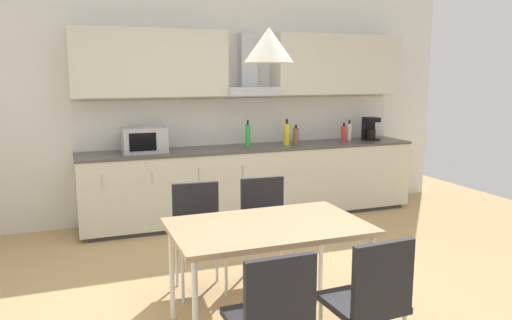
% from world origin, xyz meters
% --- Properties ---
extents(ground_plane, '(8.83, 7.36, 0.02)m').
position_xyz_m(ground_plane, '(0.00, 0.00, -0.01)').
color(ground_plane, tan).
extents(wall_back, '(7.07, 0.10, 2.89)m').
position_xyz_m(wall_back, '(0.00, 2.50, 1.45)').
color(wall_back, silver).
rests_on(wall_back, ground_plane).
extents(kitchen_counter, '(4.12, 0.65, 0.88)m').
position_xyz_m(kitchen_counter, '(0.75, 2.14, 0.44)').
color(kitchen_counter, '#333333').
rests_on(kitchen_counter, ground_plane).
extents(backsplash_tile, '(4.10, 0.02, 0.56)m').
position_xyz_m(backsplash_tile, '(0.75, 2.44, 1.17)').
color(backsplash_tile, silver).
rests_on(backsplash_tile, kitchen_counter).
extents(upper_wall_cabinets, '(4.10, 0.40, 0.75)m').
position_xyz_m(upper_wall_cabinets, '(0.75, 2.28, 1.86)').
color(upper_wall_cabinets, beige).
extents(microwave, '(0.48, 0.35, 0.28)m').
position_xyz_m(microwave, '(-0.56, 2.14, 1.02)').
color(microwave, '#ADADB2').
rests_on(microwave, kitchen_counter).
extents(coffee_maker, '(0.18, 0.19, 0.30)m').
position_xyz_m(coffee_maker, '(2.39, 2.17, 1.03)').
color(coffee_maker, black).
rests_on(coffee_maker, kitchen_counter).
extents(bottle_white, '(0.07, 0.07, 0.27)m').
position_xyz_m(bottle_white, '(2.09, 2.20, 1.00)').
color(bottle_white, white).
rests_on(bottle_white, kitchen_counter).
extents(bottle_green, '(0.06, 0.06, 0.32)m').
position_xyz_m(bottle_green, '(0.68, 2.18, 1.02)').
color(bottle_green, green).
rests_on(bottle_green, kitchen_counter).
extents(bottle_brown, '(0.08, 0.08, 0.24)m').
position_xyz_m(bottle_brown, '(1.32, 2.19, 0.98)').
color(bottle_brown, brown).
rests_on(bottle_brown, kitchen_counter).
extents(bottle_red, '(0.07, 0.07, 0.24)m').
position_xyz_m(bottle_red, '(1.98, 2.13, 0.99)').
color(bottle_red, red).
rests_on(bottle_red, kitchen_counter).
extents(bottle_yellow, '(0.07, 0.07, 0.32)m').
position_xyz_m(bottle_yellow, '(1.17, 2.13, 1.02)').
color(bottle_yellow, yellow).
rests_on(bottle_yellow, kitchen_counter).
extents(dining_table, '(1.32, 0.82, 0.75)m').
position_xyz_m(dining_table, '(-0.11, -0.43, 0.70)').
color(dining_table, tan).
rests_on(dining_table, ground_plane).
extents(chair_far_right, '(0.42, 0.42, 0.87)m').
position_xyz_m(chair_far_right, '(0.19, 0.37, 0.53)').
color(chair_far_right, black).
rests_on(chair_far_right, ground_plane).
extents(chair_near_left, '(0.40, 0.40, 0.87)m').
position_xyz_m(chair_near_left, '(-0.41, -1.22, 0.53)').
color(chair_near_left, black).
rests_on(chair_near_left, ground_plane).
extents(chair_far_left, '(0.43, 0.43, 0.87)m').
position_xyz_m(chair_far_left, '(-0.40, 0.37, 0.53)').
color(chair_far_left, black).
rests_on(chair_far_left, ground_plane).
extents(chair_near_right, '(0.42, 0.42, 0.87)m').
position_xyz_m(chair_near_right, '(0.19, -1.22, 0.53)').
color(chair_near_right, black).
rests_on(chair_near_right, ground_plane).
extents(pendant_lamp, '(0.32, 0.32, 0.22)m').
position_xyz_m(pendant_lamp, '(-0.11, -0.43, 1.93)').
color(pendant_lamp, silver).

